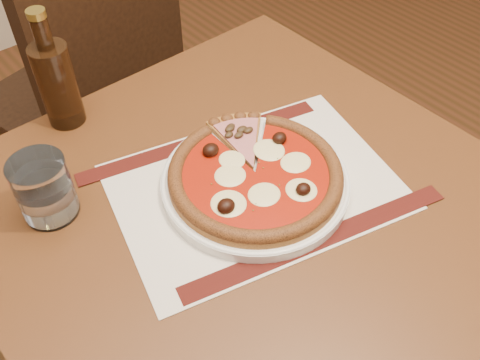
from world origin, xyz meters
name	(u,v)px	position (x,y,z in m)	size (l,w,h in m)	color
table	(247,239)	(-0.40, 1.09, 0.65)	(0.81, 0.81, 0.75)	brown
chair_far	(94,86)	(-0.33, 1.80, 0.52)	(0.52, 0.52, 0.92)	black
placemat	(255,187)	(-0.38, 1.10, 0.75)	(0.44, 0.31, 0.00)	beige
plate	(255,182)	(-0.38, 1.10, 0.76)	(0.30, 0.30, 0.02)	white
pizza	(255,174)	(-0.38, 1.10, 0.78)	(0.28, 0.28, 0.04)	#AF682A
ham_slice	(249,134)	(-0.32, 1.18, 0.78)	(0.10, 0.14, 0.02)	#AF682A
water_glass	(44,189)	(-0.65, 1.26, 0.80)	(0.08, 0.08, 0.10)	white
bottle	(57,81)	(-0.53, 1.45, 0.84)	(0.07, 0.07, 0.22)	#371E0D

